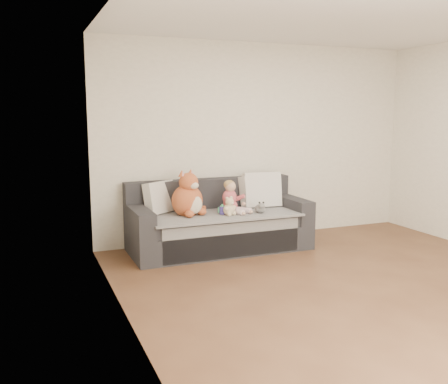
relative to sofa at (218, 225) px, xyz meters
name	(u,v)px	position (x,y,z in m)	size (l,w,h in m)	color
room_shell	(354,153)	(0.77, -1.64, 0.99)	(5.00, 5.00, 5.00)	brown
sofa	(218,225)	(0.00, 0.00, 0.00)	(2.20, 0.94, 0.85)	#26252A
cushion_left	(160,197)	(-0.69, 0.20, 0.36)	(0.46, 0.39, 0.40)	silver
cushion_right_back	(255,191)	(0.60, 0.19, 0.37)	(0.48, 0.33, 0.42)	silver
cushion_right_front	(262,190)	(0.65, 0.11, 0.39)	(0.51, 0.28, 0.46)	silver
toddler	(232,199)	(0.15, -0.07, 0.33)	(0.30, 0.40, 0.40)	#C65C45
plush_cat	(188,198)	(-0.40, -0.04, 0.37)	(0.46, 0.46, 0.58)	#A54B24
teddy_bear	(230,208)	(0.05, -0.25, 0.26)	(0.17, 0.15, 0.23)	#C2B486
plush_cow	(260,208)	(0.45, -0.26, 0.23)	(0.12, 0.19, 0.15)	white
sippy_cup	(222,209)	(-0.01, -0.16, 0.23)	(0.12, 0.08, 0.13)	#483BA2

